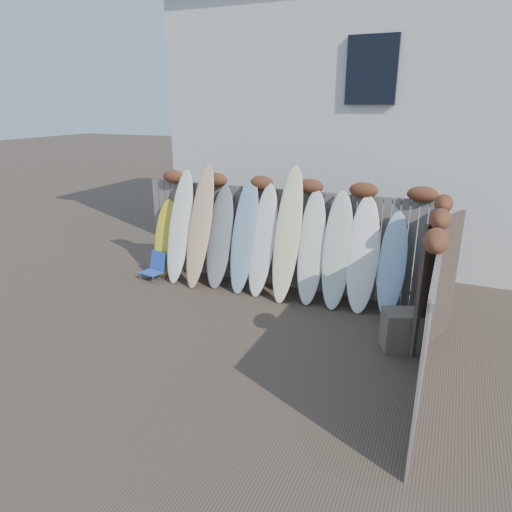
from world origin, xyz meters
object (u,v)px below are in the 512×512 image
at_px(lattice_panel, 438,282).
at_px(surfboard_0, 166,238).
at_px(beach_chair, 155,266).
at_px(wooden_crate, 400,330).

height_order(lattice_panel, surfboard_0, lattice_panel).
distance_m(beach_chair, lattice_panel, 5.69).
height_order(wooden_crate, surfboard_0, surfboard_0).
bearing_deg(lattice_panel, surfboard_0, -168.94).
bearing_deg(wooden_crate, beach_chair, 169.20).
xyz_separation_m(beach_chair, surfboard_0, (0.08, 0.34, 0.55)).
xyz_separation_m(lattice_panel, surfboard_0, (-5.54, 0.91, -0.19)).
height_order(beach_chair, wooden_crate, wooden_crate).
distance_m(beach_chair, wooden_crate, 5.28).
relative_size(wooden_crate, surfboard_0, 0.36).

